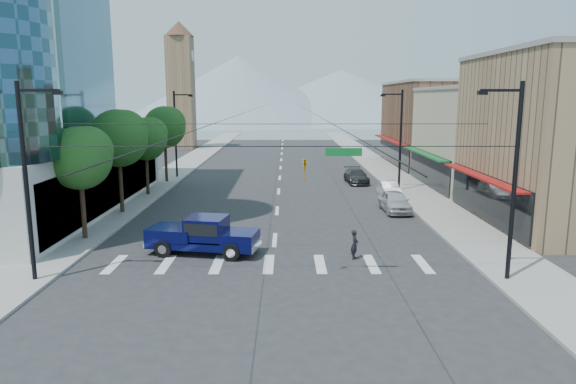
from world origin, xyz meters
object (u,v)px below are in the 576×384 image
at_px(parked_car_near, 395,201).
at_px(parked_car_mid, 389,189).
at_px(parked_car_far, 356,176).
at_px(pickup_truck, 203,234).
at_px(pedestrian, 355,244).

height_order(parked_car_near, parked_car_mid, parked_car_near).
bearing_deg(parked_car_far, pickup_truck, -119.35).
xyz_separation_m(pedestrian, parked_car_near, (4.44, 11.31, -0.01)).
xyz_separation_m(pickup_truck, parked_car_mid, (13.22, 16.09, -0.39)).
xyz_separation_m(pickup_truck, parked_car_far, (11.42, 23.29, -0.35)).
xyz_separation_m(pickup_truck, pedestrian, (8.06, -1.02, -0.27)).
bearing_deg(pedestrian, parked_car_far, 9.46).
bearing_deg(parked_car_mid, parked_car_far, 102.52).
bearing_deg(parked_car_mid, parked_car_near, -98.57).
bearing_deg(pickup_truck, pedestrian, 2.97).
height_order(pickup_truck, parked_car_mid, pickup_truck).
relative_size(pickup_truck, parked_car_mid, 1.56).
bearing_deg(parked_car_mid, pickup_truck, -130.92).
bearing_deg(parked_car_near, parked_car_far, 92.57).
relative_size(pedestrian, parked_car_near, 0.34).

